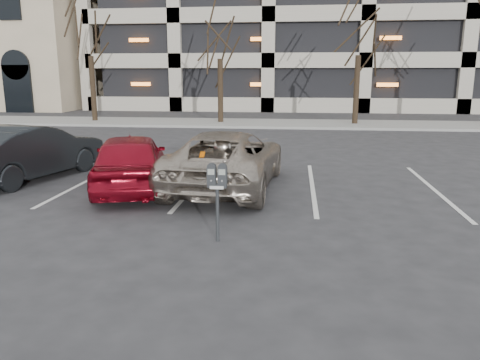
# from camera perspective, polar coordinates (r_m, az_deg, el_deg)

# --- Properties ---
(ground) EXTENTS (140.00, 140.00, 0.00)m
(ground) POSITION_cam_1_polar(r_m,az_deg,el_deg) (9.13, 0.44, -3.93)
(ground) COLOR #28282B
(ground) RESTS_ON ground
(sidewalk) EXTENTS (80.00, 4.00, 0.12)m
(sidewalk) POSITION_cam_1_polar(r_m,az_deg,el_deg) (24.84, 4.53, 6.87)
(sidewalk) COLOR gray
(sidewalk) RESTS_ON ground
(stall_lines) EXTENTS (16.90, 5.20, 0.00)m
(stall_lines) POSITION_cam_1_polar(r_m,az_deg,el_deg) (11.54, -5.22, -0.37)
(stall_lines) COLOR silver
(stall_lines) RESTS_ON ground
(tree_a) EXTENTS (3.46, 3.46, 7.87)m
(tree_a) POSITION_cam_1_polar(r_m,az_deg,el_deg) (27.18, -18.06, 18.71)
(tree_a) COLOR black
(tree_a) RESTS_ON ground
(tree_b) EXTENTS (3.30, 3.30, 7.51)m
(tree_b) POSITION_cam_1_polar(r_m,az_deg,el_deg) (25.15, -2.48, 19.21)
(tree_b) COLOR black
(tree_b) RESTS_ON ground
(tree_c) EXTENTS (3.45, 3.45, 7.83)m
(tree_c) POSITION_cam_1_polar(r_m,az_deg,el_deg) (25.05, 14.51, 19.41)
(tree_c) COLOR black
(tree_c) RESTS_ON ground
(parking_meter) EXTENTS (0.32, 0.13, 1.25)m
(parking_meter) POSITION_cam_1_polar(r_m,az_deg,el_deg) (7.33, -2.81, -0.39)
(parking_meter) COLOR black
(parking_meter) RESTS_ON ground
(suv_silver) EXTENTS (2.55, 4.98, 1.35)m
(suv_silver) POSITION_cam_1_polar(r_m,az_deg,el_deg) (10.97, -1.65, 2.55)
(suv_silver) COLOR #ADA193
(suv_silver) RESTS_ON ground
(car_red) EXTENTS (2.58, 4.20, 1.34)m
(car_red) POSITION_cam_1_polar(r_m,az_deg,el_deg) (11.07, -13.21, 2.27)
(car_red) COLOR maroon
(car_red) RESTS_ON ground
(car_dark) EXTENTS (2.48, 4.44, 1.39)m
(car_dark) POSITION_cam_1_polar(r_m,az_deg,el_deg) (13.03, -24.23, 3.15)
(car_dark) COLOR black
(car_dark) RESTS_ON ground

